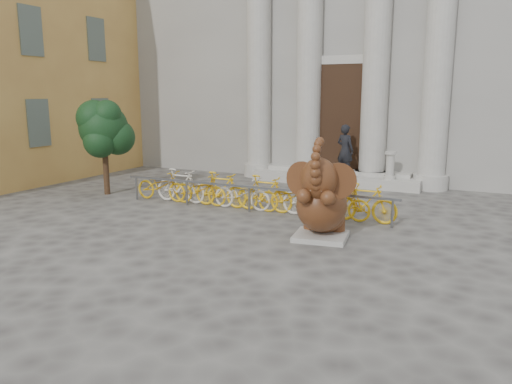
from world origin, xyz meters
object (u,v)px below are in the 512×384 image
at_px(bike_rack, 253,192).
at_px(tree, 104,129).
at_px(elephant_statue, 321,203).
at_px(pedestrian, 345,150).

xyz_separation_m(bike_rack, tree, (-5.18, -0.01, 1.59)).
xyz_separation_m(elephant_statue, bike_rack, (-2.59, 1.89, -0.33)).
height_order(elephant_statue, bike_rack, elephant_statue).
bearing_deg(tree, pedestrian, 36.31).
xyz_separation_m(elephant_statue, tree, (-7.77, 1.88, 1.26)).
distance_m(tree, pedestrian, 8.04).
xyz_separation_m(tree, pedestrian, (6.44, 4.74, -0.84)).
height_order(bike_rack, tree, tree).
distance_m(bike_rack, pedestrian, 4.95).
relative_size(bike_rack, tree, 2.69).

